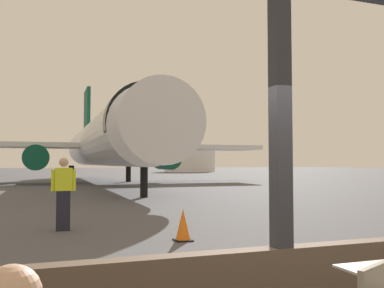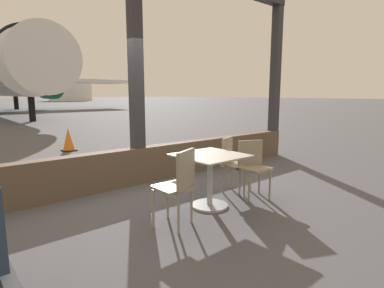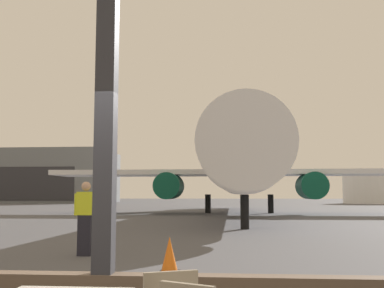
{
  "view_description": "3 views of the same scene",
  "coord_description": "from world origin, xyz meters",
  "px_view_note": "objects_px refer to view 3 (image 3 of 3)",
  "views": [
    {
      "loc": [
        -2.56,
        -4.18,
        1.61
      ],
      "look_at": [
        3.87,
        14.08,
        2.51
      ],
      "focal_mm": 38.68,
      "sensor_mm": 36.0,
      "label": 1
    },
    {
      "loc": [
        -2.75,
        -4.71,
        1.59
      ],
      "look_at": [
        0.83,
        -0.5,
        0.68
      ],
      "focal_mm": 28.76,
      "sensor_mm": 36.0,
      "label": 2
    },
    {
      "loc": [
        1.31,
        -4.78,
        1.44
      ],
      "look_at": [
        -0.28,
        13.81,
        3.43
      ],
      "focal_mm": 44.06,
      "sensor_mm": 36.0,
      "label": 3
    }
  ],
  "objects_px": {
    "airplane": "(239,168)",
    "fuel_storage_tank": "(375,190)",
    "ground_crew_worker": "(85,217)",
    "traffic_cone": "(170,255)",
    "distant_hangar": "(46,177)"
  },
  "relations": [
    {
      "from": "airplane",
      "to": "ground_crew_worker",
      "type": "relative_size",
      "value": 20.55
    },
    {
      "from": "ground_crew_worker",
      "to": "distant_hangar",
      "type": "height_order",
      "value": "distant_hangar"
    },
    {
      "from": "airplane",
      "to": "distant_hangar",
      "type": "xyz_separation_m",
      "value": [
        -32.82,
        45.36,
        1.08
      ]
    },
    {
      "from": "ground_crew_worker",
      "to": "traffic_cone",
      "type": "distance_m",
      "value": 3.24
    },
    {
      "from": "distant_hangar",
      "to": "fuel_storage_tank",
      "type": "relative_size",
      "value": 2.32
    },
    {
      "from": "ground_crew_worker",
      "to": "fuel_storage_tank",
      "type": "height_order",
      "value": "fuel_storage_tank"
    },
    {
      "from": "ground_crew_worker",
      "to": "traffic_cone",
      "type": "xyz_separation_m",
      "value": [
        2.31,
        -2.19,
        -0.59
      ]
    },
    {
      "from": "airplane",
      "to": "fuel_storage_tank",
      "type": "height_order",
      "value": "airplane"
    },
    {
      "from": "ground_crew_worker",
      "to": "traffic_cone",
      "type": "relative_size",
      "value": 2.64
    },
    {
      "from": "airplane",
      "to": "ground_crew_worker",
      "type": "bearing_deg",
      "value": -99.82
    },
    {
      "from": "airplane",
      "to": "fuel_storage_tank",
      "type": "xyz_separation_m",
      "value": [
        21.61,
        41.63,
        -1.2
      ]
    },
    {
      "from": "airplane",
      "to": "distant_hangar",
      "type": "height_order",
      "value": "airplane"
    },
    {
      "from": "ground_crew_worker",
      "to": "fuel_storage_tank",
      "type": "bearing_deg",
      "value": 68.4
    },
    {
      "from": "airplane",
      "to": "fuel_storage_tank",
      "type": "bearing_deg",
      "value": 62.57
    },
    {
      "from": "airplane",
      "to": "traffic_cone",
      "type": "height_order",
      "value": "airplane"
    }
  ]
}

